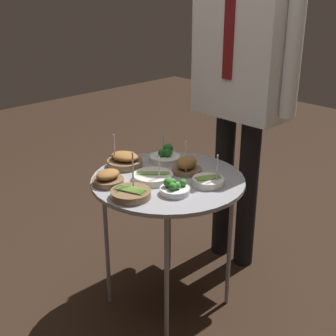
{
  "coord_description": "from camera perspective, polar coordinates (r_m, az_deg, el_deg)",
  "views": [
    {
      "loc": [
        1.37,
        -1.32,
        1.51
      ],
      "look_at": [
        0.0,
        0.0,
        0.72
      ],
      "focal_mm": 50.0,
      "sensor_mm": 36.0,
      "label": 1
    }
  ],
  "objects": [
    {
      "name": "ground_plane",
      "position": [
        2.43,
        0.0,
        -15.97
      ],
      "size": [
        8.0,
        8.0,
        0.0
      ],
      "primitive_type": "plane",
      "color": "black"
    },
    {
      "name": "serving_cart",
      "position": [
        2.1,
        0.0,
        -2.43
      ],
      "size": [
        0.68,
        0.68,
        0.67
      ],
      "color": "#939399",
      "rests_on": "ground_plane"
    },
    {
      "name": "bowl_asparagus_center",
      "position": [
        1.9,
        -4.57,
        -3.12
      ],
      "size": [
        0.17,
        0.17,
        0.18
      ],
      "color": "brown",
      "rests_on": "serving_cart"
    },
    {
      "name": "bowl_asparagus_front_right",
      "position": [
        2.06,
        -1.84,
        -1.08
      ],
      "size": [
        0.18,
        0.18,
        0.12
      ],
      "color": "silver",
      "rests_on": "serving_cart"
    },
    {
      "name": "bowl_roast_near_rim",
      "position": [
        2.13,
        2.29,
        0.3
      ],
      "size": [
        0.14,
        0.14,
        0.16
      ],
      "color": "brown",
      "rests_on": "serving_cart"
    },
    {
      "name": "bowl_roast_front_center",
      "position": [
        2.02,
        -7.32,
        -1.27
      ],
      "size": [
        0.14,
        0.14,
        0.07
      ],
      "color": "brown",
      "rests_on": "serving_cart"
    },
    {
      "name": "bowl_asparagus_front_left",
      "position": [
        2.02,
        4.91,
        -1.6
      ],
      "size": [
        0.14,
        0.14,
        0.14
      ],
      "color": "silver",
      "rests_on": "serving_cart"
    },
    {
      "name": "bowl_broccoli_back_right",
      "position": [
        2.26,
        -0.32,
        1.4
      ],
      "size": [
        0.15,
        0.15,
        0.18
      ],
      "color": "white",
      "rests_on": "serving_cart"
    },
    {
      "name": "bowl_roast_mid_left",
      "position": [
        2.21,
        -5.31,
        0.93
      ],
      "size": [
        0.17,
        0.17,
        0.16
      ],
      "color": "brown",
      "rests_on": "serving_cart"
    },
    {
      "name": "bowl_broccoli_mid_right",
      "position": [
        1.92,
        0.8,
        -2.52
      ],
      "size": [
        0.12,
        0.12,
        0.07
      ],
      "color": "silver",
      "rests_on": "serving_cart"
    },
    {
      "name": "waiter_figure",
      "position": [
        2.38,
        9.05,
        11.85
      ],
      "size": [
        0.63,
        0.24,
        1.71
      ],
      "color": "black",
      "rests_on": "ground_plane"
    }
  ]
}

